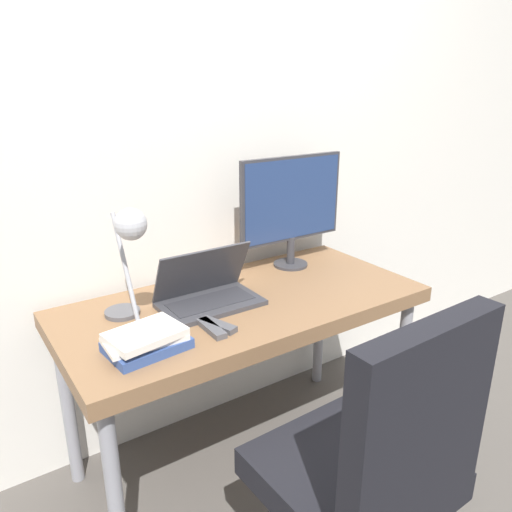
{
  "coord_description": "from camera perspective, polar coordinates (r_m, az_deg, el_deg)",
  "views": [
    {
      "loc": [
        -0.94,
        -1.16,
        1.55
      ],
      "look_at": [
        0.03,
        0.3,
        0.93
      ],
      "focal_mm": 35.0,
      "sensor_mm": 36.0,
      "label": 1
    }
  ],
  "objects": [
    {
      "name": "wall_back",
      "position": [
        2.12,
        -7.48,
        12.67
      ],
      "size": [
        8.0,
        0.05,
        2.6
      ],
      "color": "silver",
      "rests_on": "ground_plane"
    },
    {
      "name": "ground_plane",
      "position": [
        2.15,
        4.12,
        -26.6
      ],
      "size": [
        12.0,
        12.0,
        0.0
      ],
      "primitive_type": "plane",
      "color": "#514C47"
    },
    {
      "name": "tv_remote",
      "position": [
        1.72,
        -4.39,
        -7.88
      ],
      "size": [
        0.08,
        0.15,
        0.02
      ],
      "color": "#4C4C51",
      "rests_on": "desk"
    },
    {
      "name": "office_chair",
      "position": [
        1.48,
        13.54,
        -21.85
      ],
      "size": [
        0.54,
        0.56,
        1.04
      ],
      "color": "black",
      "rests_on": "ground_plane"
    },
    {
      "name": "desk_lamp",
      "position": [
        1.65,
        -14.34,
        1.18
      ],
      "size": [
        0.13,
        0.28,
        0.43
      ],
      "color": "#4C4C51",
      "rests_on": "desk"
    },
    {
      "name": "monitor",
      "position": [
        2.2,
        4.08,
        5.99
      ],
      "size": [
        0.52,
        0.16,
        0.5
      ],
      "color": "#333338",
      "rests_on": "desk"
    },
    {
      "name": "laptop",
      "position": [
        1.88,
        -5.54,
        -4.21
      ],
      "size": [
        0.37,
        0.23,
        0.22
      ],
      "color": "#38383D",
      "rests_on": "desk"
    },
    {
      "name": "book_stack",
      "position": [
        1.61,
        -12.45,
        -9.41
      ],
      "size": [
        0.26,
        0.2,
        0.07
      ],
      "color": "#334C8C",
      "rests_on": "desk"
    },
    {
      "name": "media_remote",
      "position": [
        1.7,
        -5.12,
        -8.23
      ],
      "size": [
        0.04,
        0.15,
        0.02
      ],
      "color": "#4C4C51",
      "rests_on": "desk"
    },
    {
      "name": "desk",
      "position": [
        1.97,
        -1.39,
        -6.83
      ],
      "size": [
        1.4,
        0.66,
        0.75
      ],
      "color": "brown",
      "rests_on": "ground_plane"
    }
  ]
}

